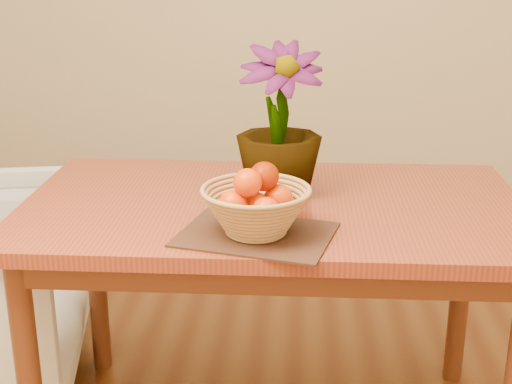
{
  "coord_description": "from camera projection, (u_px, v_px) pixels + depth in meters",
  "views": [
    {
      "loc": [
        0.07,
        -1.58,
        1.41
      ],
      "look_at": [
        -0.04,
        0.08,
        0.85
      ],
      "focal_mm": 50.0,
      "sensor_mm": 36.0,
      "label": 1
    }
  ],
  "objects": [
    {
      "name": "table",
      "position": [
        273.0,
        231.0,
        2.02
      ],
      "size": [
        1.4,
        0.8,
        0.75
      ],
      "color": "maroon",
      "rests_on": "floor"
    },
    {
      "name": "placemat",
      "position": [
        256.0,
        234.0,
        1.75
      ],
      "size": [
        0.42,
        0.36,
        0.01
      ],
      "primitive_type": "cube",
      "rotation": [
        0.0,
        0.0,
        -0.25
      ],
      "color": "#3C2116",
      "rests_on": "table"
    },
    {
      "name": "wicker_basket",
      "position": [
        256.0,
        213.0,
        1.73
      ],
      "size": [
        0.27,
        0.27,
        0.11
      ],
      "color": "#AB8447",
      "rests_on": "placemat"
    },
    {
      "name": "orange_pile",
      "position": [
        257.0,
        193.0,
        1.72
      ],
      "size": [
        0.18,
        0.17,
        0.13
      ],
      "rotation": [
        0.0,
        0.0,
        -0.15
      ],
      "color": "#E43B03",
      "rests_on": "wicker_basket"
    },
    {
      "name": "potted_plant",
      "position": [
        279.0,
        121.0,
        1.98
      ],
      "size": [
        0.26,
        0.26,
        0.43
      ],
      "primitive_type": "imported",
      "rotation": [
        0.0,
        0.0,
        0.1
      ],
      "color": "#1B4313",
      "rests_on": "table"
    }
  ]
}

